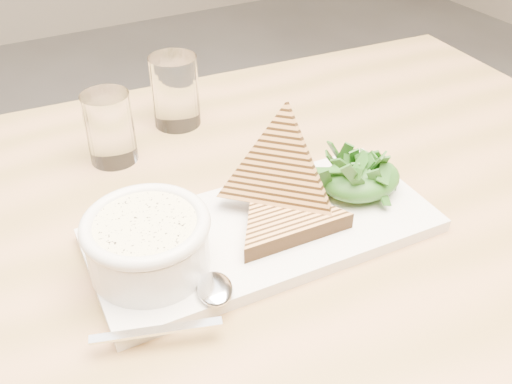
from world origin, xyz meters
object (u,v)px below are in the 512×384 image
platter (264,230)px  soup_bowl (149,248)px  table_top (226,245)px  glass_near (110,128)px  glass_far (175,91)px

platter → soup_bowl: 0.14m
table_top → platter: 0.05m
table_top → glass_near: size_ratio=12.57×
glass_near → glass_far: glass_far is taller
platter → glass_far: size_ratio=3.69×
platter → glass_near: 0.27m
table_top → glass_near: glass_near is taller
soup_bowl → platter: bearing=0.7°
table_top → soup_bowl: 0.12m
soup_bowl → glass_far: bearing=63.1°
table_top → glass_far: (0.05, 0.27, 0.07)m
glass_far → glass_near: bearing=-155.5°
soup_bowl → glass_near: (0.03, 0.25, 0.01)m
platter → soup_bowl: bearing=-179.3°
table_top → platter: size_ratio=3.13×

